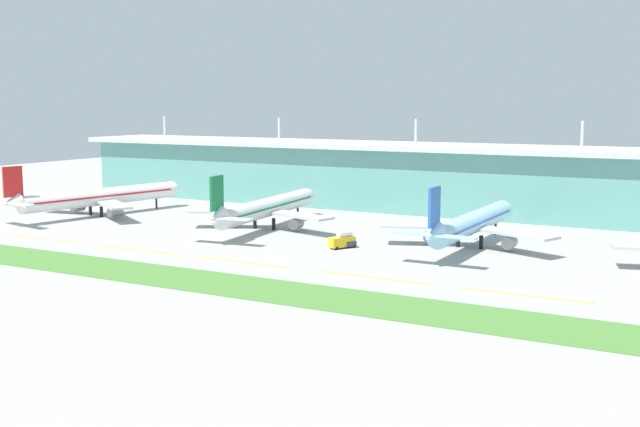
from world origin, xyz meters
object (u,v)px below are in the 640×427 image
at_px(airliner_near_middle, 266,208).
at_px(pushback_tug, 347,244).
at_px(airliner_far_middle, 472,223).
at_px(airliner_nearest, 99,197).
at_px(fuel_truck, 343,240).

distance_m(airliner_near_middle, pushback_tug, 40.59).
bearing_deg(pushback_tug, airliner_far_middle, 30.92).
distance_m(airliner_far_middle, pushback_tug, 33.75).
relative_size(airliner_near_middle, pushback_tug, 13.89).
xyz_separation_m(airliner_near_middle, pushback_tug, (36.48, -16.96, -5.35)).
xyz_separation_m(airliner_nearest, airliner_near_middle, (64.92, 4.31, -0.00)).
relative_size(airliner_far_middle, pushback_tug, 13.19).
distance_m(airliner_near_middle, fuel_truck, 40.22).
xyz_separation_m(airliner_far_middle, fuel_truck, (-29.40, -18.26, -4.19)).
height_order(airliner_near_middle, pushback_tug, airliner_near_middle).
bearing_deg(airliner_nearest, airliner_far_middle, 1.97).
bearing_deg(airliner_nearest, airliner_near_middle, 3.80).
height_order(airliner_far_middle, fuel_truck, airliner_far_middle).
bearing_deg(airliner_nearest, pushback_tug, -7.11).
bearing_deg(airliner_near_middle, pushback_tug, -24.93).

